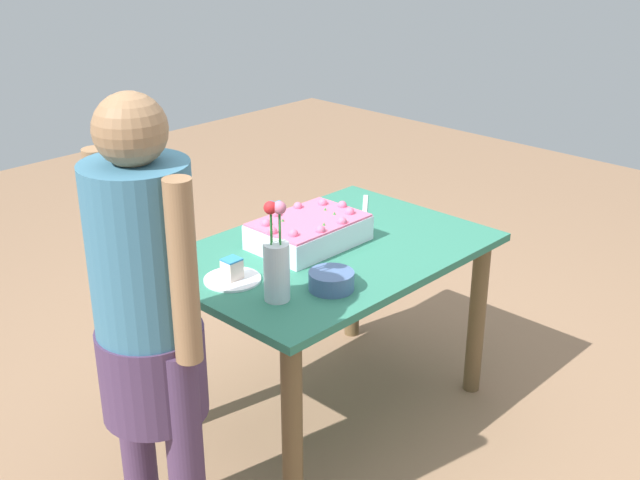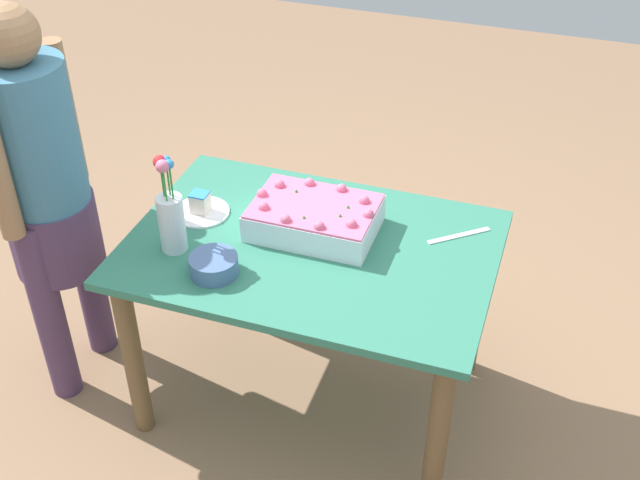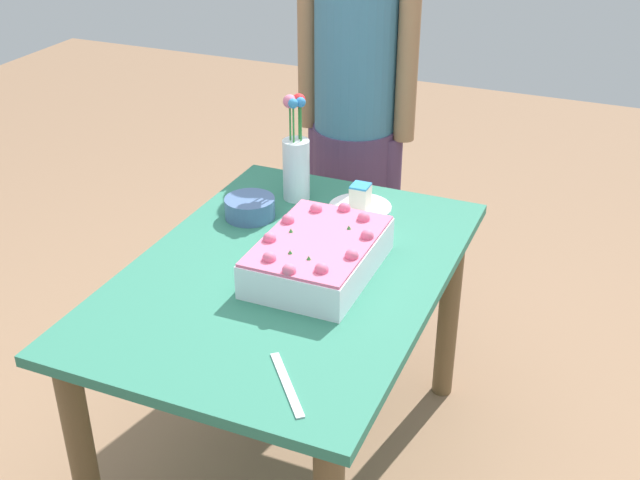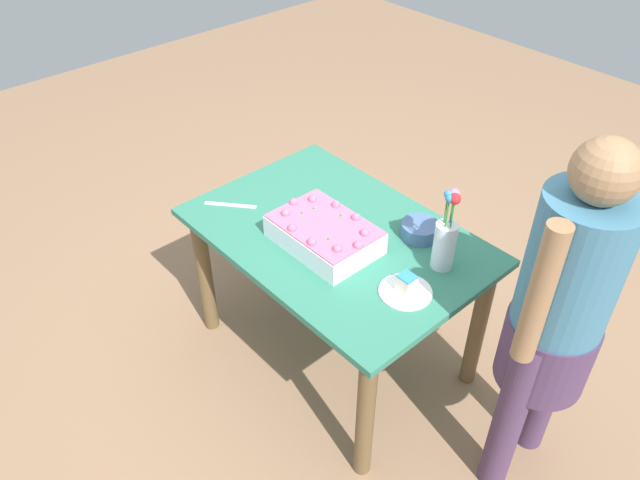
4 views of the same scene
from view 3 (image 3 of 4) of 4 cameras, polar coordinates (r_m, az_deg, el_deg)
The scene contains 8 objects.
ground_plane at distance 2.66m, azimuth -1.99°, elevation -15.53°, with size 8.00×8.00×0.00m, color #916D50.
dining_table at distance 2.28m, azimuth -2.24°, elevation -4.76°, with size 1.22×0.84×0.72m.
sheet_cake at distance 2.17m, azimuth -0.10°, elevation -1.06°, with size 0.42×0.29×0.13m.
serving_plate_with_slice at distance 2.54m, azimuth 2.87°, elevation 2.71°, with size 0.20×0.20×0.08m.
cake_knife at distance 1.80m, azimuth -2.37°, elevation -10.20°, with size 0.23×0.02×0.00m, color silver.
flower_vase at distance 2.56m, azimuth -1.71°, elevation 5.64°, with size 0.09×0.09×0.35m.
fruit_bowl at distance 2.49m, azimuth -5.01°, elevation 2.31°, with size 0.16×0.16×0.06m, color #496696.
person_standing at distance 2.98m, azimuth 2.54°, elevation 9.03°, with size 0.31×0.45×1.49m.
Camera 3 is at (-1.72, -0.82, 1.85)m, focal length 45.00 mm.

